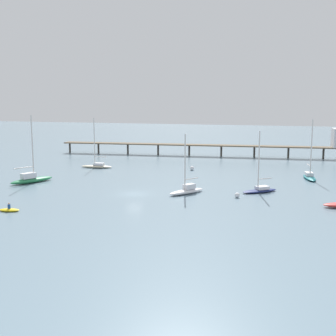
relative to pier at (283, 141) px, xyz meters
name	(u,v)px	position (x,y,z in m)	size (l,w,h in m)	color
ground_plane	(134,194)	(-19.27, -50.97, -4.18)	(400.00, 400.00, 0.00)	slate
pier	(283,141)	(0.00, 0.00, 0.00)	(77.06, 11.97, 7.55)	brown
sailboat_cream	(97,165)	(-36.77, -28.94, -3.55)	(6.98, 2.64, 10.61)	beige
sailboat_white	(187,190)	(-11.59, -48.43, -3.53)	(5.04, 6.48, 9.19)	white
sailboat_teal	(309,175)	(6.42, -29.19, -3.51)	(3.10, 7.40, 10.90)	#1E727A
sailboat_green	(31,178)	(-39.82, -47.88, -3.40)	(4.99, 8.21, 11.73)	#287F4C
sailboat_navy	(260,189)	(-0.99, -43.95, -3.60)	(5.80, 5.48, 9.57)	navy
dinghy_yellow	(9,210)	(-30.62, -65.81, -3.96)	(2.86, 1.71, 1.14)	yellow
mooring_buoy_far	(192,168)	(-16.56, -26.06, -3.73)	(0.89, 0.89, 0.89)	silver
mooring_buoy_inner	(237,195)	(-3.80, -48.95, -3.79)	(0.77, 0.77, 0.77)	silver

